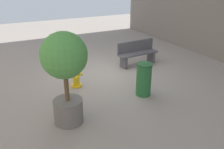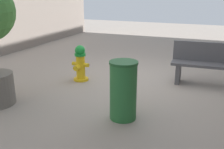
{
  "view_description": "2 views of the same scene",
  "coord_description": "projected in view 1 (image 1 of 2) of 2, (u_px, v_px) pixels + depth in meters",
  "views": [
    {
      "loc": [
        3.38,
        7.28,
        3.36
      ],
      "look_at": [
        0.4,
        1.4,
        0.56
      ],
      "focal_mm": 38.18,
      "sensor_mm": 36.0,
      "label": 1
    },
    {
      "loc": [
        -1.7,
        5.79,
        2.06
      ],
      "look_at": [
        0.31,
        0.93,
        0.37
      ],
      "focal_mm": 42.19,
      "sensor_mm": 36.0,
      "label": 2
    }
  ],
  "objects": [
    {
      "name": "ground_plane",
      "position": [
        105.0,
        73.0,
        8.69
      ],
      "size": [
        23.4,
        23.4,
        0.0
      ],
      "primitive_type": "plane",
      "color": "gray"
    },
    {
      "name": "fire_hydrant",
      "position": [
        76.0,
        74.0,
        7.54
      ],
      "size": [
        0.43,
        0.41,
        0.85
      ],
      "color": "gold",
      "rests_on": "ground_plane"
    },
    {
      "name": "bench_near",
      "position": [
        137.0,
        53.0,
        9.38
      ],
      "size": [
        1.68,
        0.53,
        0.95
      ],
      "color": "#4C4C51",
      "rests_on": "ground_plane"
    },
    {
      "name": "planter_tree",
      "position": [
        65.0,
        68.0,
        5.32
      ],
      "size": [
        1.05,
        1.05,
        2.24
      ],
      "color": "slate",
      "rests_on": "ground_plane"
    },
    {
      "name": "trash_bin",
      "position": [
        144.0,
        79.0,
        6.99
      ],
      "size": [
        0.47,
        0.47,
        0.99
      ],
      "color": "#266633",
      "rests_on": "ground_plane"
    }
  ]
}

